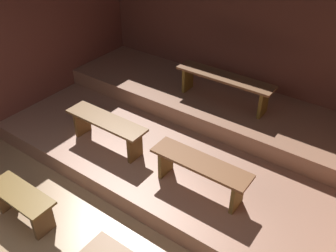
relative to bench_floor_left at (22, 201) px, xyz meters
name	(u,v)px	position (x,y,z in m)	size (l,w,h in m)	color
ground	(159,175)	(0.80, 1.61, -0.35)	(5.92, 5.16, 0.08)	#9E7954
wall_back	(239,44)	(0.80, 3.82, 0.88)	(5.92, 0.06, 2.40)	brown
wall_left	(26,50)	(-1.79, 1.61, 0.88)	(0.06, 5.16, 2.40)	brown
platform_lower	(185,142)	(0.80, 2.28, -0.18)	(5.12, 3.02, 0.27)	#A17159
platform_middle	(214,104)	(0.80, 3.11, 0.09)	(5.12, 1.37, 0.27)	#9E6E53
bench_floor_left	(22,201)	(0.00, 0.00, 0.00)	(0.91, 0.34, 0.44)	brown
bench_lower_left	(106,126)	(0.04, 1.43, 0.29)	(1.25, 0.34, 0.44)	brown
bench_lower_right	(200,169)	(1.57, 1.43, 0.29)	(1.25, 0.34, 0.44)	brown
bench_middle_center	(224,82)	(0.99, 3.04, 0.57)	(1.55, 0.34, 0.44)	brown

